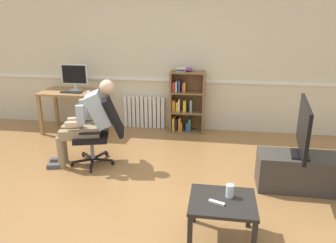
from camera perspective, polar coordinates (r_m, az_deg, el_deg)
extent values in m
plane|color=olive|center=(3.88, -4.25, -13.72)|extent=(18.00, 18.00, 0.00)
cube|color=beige|center=(5.94, 1.28, 11.47)|extent=(12.00, 0.10, 2.70)
cube|color=white|center=(5.95, 1.17, 7.28)|extent=(12.00, 0.03, 0.05)
cube|color=#9E7547|center=(6.16, -21.55, 1.01)|extent=(0.06, 0.06, 0.72)
cube|color=#9E7547|center=(5.71, -12.51, 0.58)|extent=(0.06, 0.06, 0.72)
cube|color=#9E7547|center=(6.24, -10.60, 2.20)|extent=(0.06, 0.06, 0.72)
cube|color=#9E7547|center=(6.65, -19.08, 2.50)|extent=(0.06, 0.06, 0.72)
cube|color=#9E7547|center=(6.08, -16.35, 5.03)|extent=(1.12, 0.66, 0.04)
cube|color=silver|center=(6.12, -16.03, 5.38)|extent=(0.18, 0.14, 0.01)
cube|color=silver|center=(6.13, -16.00, 5.93)|extent=(0.04, 0.02, 0.10)
cube|color=silver|center=(6.08, -16.19, 8.01)|extent=(0.48, 0.02, 0.35)
cube|color=black|center=(6.07, -16.24, 7.98)|extent=(0.44, 0.00, 0.32)
cube|color=black|center=(5.93, -16.66, 4.97)|extent=(0.38, 0.12, 0.02)
cube|color=white|center=(5.83, -13.91, 5.04)|extent=(0.06, 0.10, 0.03)
cube|color=brown|center=(5.87, 0.59, 3.52)|extent=(0.03, 0.28, 1.12)
cube|color=brown|center=(5.82, 6.27, 3.27)|extent=(0.03, 0.28, 1.12)
cube|color=brown|center=(5.98, 3.55, 3.74)|extent=(0.58, 0.02, 1.12)
cube|color=brown|center=(6.00, 3.32, -1.62)|extent=(0.55, 0.28, 0.03)
cube|color=brown|center=(5.89, 3.39, 1.70)|extent=(0.55, 0.28, 0.03)
cube|color=brown|center=(5.80, 3.45, 5.13)|extent=(0.55, 0.28, 0.03)
cube|color=brown|center=(5.72, 3.52, 8.66)|extent=(0.55, 0.28, 0.03)
cube|color=gold|center=(5.97, 1.03, -0.35)|extent=(0.04, 0.19, 0.24)
cube|color=orange|center=(5.90, 1.08, 2.90)|extent=(0.05, 0.19, 0.20)
cube|color=red|center=(5.80, 1.09, 6.18)|extent=(0.05, 0.19, 0.17)
cube|color=black|center=(5.98, 1.53, -0.43)|extent=(0.03, 0.19, 0.22)
cube|color=gold|center=(5.89, 1.73, 2.72)|extent=(0.05, 0.19, 0.17)
cube|color=beige|center=(5.78, 1.54, 6.20)|extent=(0.03, 0.19, 0.18)
cube|color=orange|center=(5.97, 2.12, -0.38)|extent=(0.04, 0.19, 0.24)
cube|color=white|center=(5.88, 2.04, 2.98)|extent=(0.03, 0.19, 0.23)
cube|color=#2D519E|center=(5.80, 2.05, 6.29)|extent=(0.03, 0.19, 0.20)
cube|color=orange|center=(5.97, 2.47, -0.79)|extent=(0.03, 0.19, 0.15)
cube|color=gold|center=(5.86, 3.00, 2.80)|extent=(0.05, 0.19, 0.21)
cube|color=red|center=(5.79, 2.76, 6.08)|extent=(0.04, 0.19, 0.16)
cube|color=#2D519E|center=(5.96, 3.50, -0.83)|extent=(0.05, 0.19, 0.16)
cube|color=#89428E|center=(5.88, 2.97, 2.79)|extent=(0.05, 0.19, 0.19)
cube|color=orange|center=(5.78, 2.98, 6.13)|extent=(0.03, 0.19, 0.17)
cube|color=#38844C|center=(5.96, 3.86, -0.47)|extent=(0.04, 0.19, 0.23)
cube|color=#6699A3|center=(5.85, 4.10, 2.85)|extent=(0.04, 0.19, 0.22)
cube|color=#6699A3|center=(5.71, 2.43, 8.93)|extent=(0.16, 0.22, 0.02)
cube|color=#89428E|center=(5.75, 3.40, 9.22)|extent=(0.16, 0.22, 0.02)
cube|color=beige|center=(5.71, 2.41, 9.41)|extent=(0.16, 0.22, 0.02)
cube|color=white|center=(6.24, -7.44, 1.81)|extent=(0.06, 0.08, 0.60)
cube|color=white|center=(6.22, -6.73, 1.78)|extent=(0.06, 0.08, 0.60)
cube|color=white|center=(6.20, -6.02, 1.75)|extent=(0.06, 0.08, 0.60)
cube|color=white|center=(6.18, -5.30, 1.72)|extent=(0.06, 0.08, 0.60)
cube|color=white|center=(6.16, -4.57, 1.69)|extent=(0.06, 0.08, 0.60)
cube|color=white|center=(6.14, -3.84, 1.66)|extent=(0.06, 0.08, 0.60)
cube|color=white|center=(6.13, -3.11, 1.63)|extent=(0.06, 0.08, 0.60)
cube|color=white|center=(6.11, -2.37, 1.59)|extent=(0.06, 0.08, 0.60)
cube|color=white|center=(6.10, -1.63, 1.56)|extent=(0.06, 0.08, 0.60)
cube|color=white|center=(6.08, -0.89, 1.53)|extent=(0.06, 0.08, 0.60)
cube|color=black|center=(4.72, -13.27, -7.18)|extent=(0.11, 0.30, 0.02)
cylinder|color=black|center=(4.60, -13.44, -8.41)|extent=(0.04, 0.06, 0.06)
cube|color=black|center=(4.79, -11.43, -6.61)|extent=(0.30, 0.05, 0.02)
cylinder|color=black|center=(4.76, -9.72, -7.22)|extent=(0.06, 0.02, 0.06)
cube|color=black|center=(4.95, -11.92, -5.82)|extent=(0.14, 0.29, 0.02)
cylinder|color=black|center=(5.07, -10.78, -5.63)|extent=(0.04, 0.06, 0.06)
cube|color=black|center=(4.97, -13.95, -5.86)|extent=(0.26, 0.22, 0.02)
cylinder|color=black|center=(5.11, -14.74, -5.72)|extent=(0.06, 0.05, 0.06)
cube|color=black|center=(4.83, -14.83, -6.69)|extent=(0.27, 0.20, 0.02)
cylinder|color=black|center=(4.83, -16.55, -7.35)|extent=(0.06, 0.05, 0.06)
cylinder|color=gray|center=(4.79, -13.22, -4.68)|extent=(0.05, 0.05, 0.30)
cube|color=black|center=(4.72, -13.38, -2.61)|extent=(0.57, 0.57, 0.07)
cube|color=black|center=(4.59, -9.53, 0.96)|extent=(0.37, 0.49, 0.54)
cube|color=black|center=(4.91, -12.94, 0.05)|extent=(0.28, 0.12, 0.03)
cube|color=black|center=(4.43, -13.62, -2.04)|extent=(0.28, 0.12, 0.03)
cube|color=#937F60|center=(4.68, -13.47, -1.41)|extent=(0.34, 0.40, 0.14)
cube|color=#A3B2C1|center=(4.58, -12.11, 2.08)|extent=(0.44, 0.43, 0.52)
sphere|color=beige|center=(4.50, -10.72, 5.99)|extent=(0.20, 0.20, 0.20)
cube|color=white|center=(4.70, -16.95, -0.37)|extent=(0.15, 0.07, 0.02)
cube|color=#937F60|center=(4.82, -15.78, -1.43)|extent=(0.44, 0.24, 0.13)
cylinder|color=#937F60|center=(4.95, -17.91, -4.32)|extent=(0.10, 0.10, 0.46)
cube|color=#4C4C51|center=(5.05, -18.81, -6.42)|extent=(0.24, 0.15, 0.06)
cube|color=#937F60|center=(4.63, -16.14, -2.26)|extent=(0.44, 0.24, 0.13)
cylinder|color=#937F60|center=(4.77, -18.36, -5.23)|extent=(0.10, 0.10, 0.46)
cube|color=#4C4C51|center=(4.87, -19.28, -7.39)|extent=(0.24, 0.15, 0.06)
cube|color=#A3B2C1|center=(4.77, -14.69, 2.27)|extent=(0.12, 0.10, 0.26)
cube|color=beige|center=(4.77, -15.83, 0.26)|extent=(0.25, 0.13, 0.07)
cube|color=#A3B2C1|center=(4.47, -15.22, 1.15)|extent=(0.12, 0.10, 0.26)
cube|color=beige|center=(4.59, -16.19, -0.48)|extent=(0.25, 0.13, 0.07)
cube|color=#3D3833|center=(4.32, 21.83, -8.21)|extent=(0.96, 0.44, 0.45)
cube|color=black|center=(4.23, 22.20, -5.37)|extent=(0.24, 0.34, 0.02)
cylinder|color=black|center=(4.22, 22.26, -4.93)|extent=(0.04, 0.04, 0.05)
cube|color=black|center=(4.11, 22.78, -0.87)|extent=(0.18, 1.00, 0.58)
cube|color=#9EBCF4|center=(4.11, 23.09, -0.90)|extent=(0.14, 0.93, 0.54)
cube|color=black|center=(3.05, 3.87, -19.27)|extent=(0.04, 0.04, 0.39)
cube|color=black|center=(3.07, 14.89, -19.69)|extent=(0.04, 0.04, 0.39)
cube|color=black|center=(3.46, 14.14, -14.83)|extent=(0.04, 0.04, 0.39)
cube|color=black|center=(3.44, 4.62, -14.44)|extent=(0.04, 0.04, 0.39)
cube|color=black|center=(3.12, 9.59, -13.78)|extent=(0.61, 0.54, 0.03)
cylinder|color=silver|center=(3.15, 10.84, -11.91)|extent=(0.08, 0.08, 0.12)
cube|color=white|center=(3.06, 8.58, -13.93)|extent=(0.15, 0.09, 0.02)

